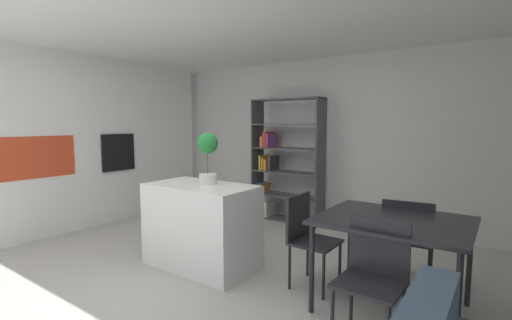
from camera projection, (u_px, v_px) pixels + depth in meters
name	position (u px, v px, depth m)	size (l,w,h in m)	color
ground_plane	(197.00, 277.00, 3.68)	(9.03, 9.03, 0.00)	beige
ceiling_slab	(192.00, 13.00, 3.41)	(6.57, 5.59, 0.06)	white
back_partition	(316.00, 141.00, 5.80)	(6.57, 0.06, 2.61)	silver
tall_cabinet_run_left	(53.00, 143.00, 5.22)	(0.64, 5.03, 2.61)	white
cabinet_niche_splashback	(33.00, 158.00, 4.71)	(0.01, 1.11, 0.56)	#CC4223
built_in_oven	(118.00, 152.00, 5.72)	(0.06, 0.57, 0.59)	black
kitchen_island	(201.00, 226.00, 3.92)	(1.21, 0.68, 0.92)	white
potted_plant_on_island	(207.00, 152.00, 3.88)	(0.23, 0.23, 0.57)	white
open_bookshelf	(282.00, 163.00, 5.81)	(1.20, 0.36, 1.98)	#4C4C51
dining_table	(393.00, 227.00, 2.97)	(1.18, 1.00, 0.79)	#232328
dining_chair_island_side	(307.00, 232.00, 3.46)	(0.42, 0.43, 0.89)	#232328
dining_chair_near	(374.00, 270.00, 2.56)	(0.46, 0.42, 0.88)	#232328
dining_chair_far	(408.00, 234.00, 3.41)	(0.50, 0.49, 0.86)	#232328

